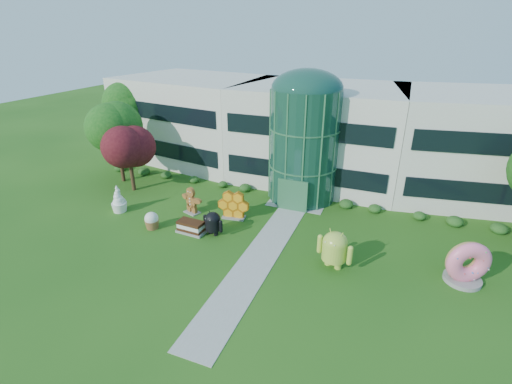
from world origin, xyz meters
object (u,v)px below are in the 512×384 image
at_px(android_black, 213,222).
at_px(donut, 467,262).
at_px(gingerbread, 191,200).
at_px(android_green, 335,247).

xyz_separation_m(android_black, donut, (17.06, 0.67, 0.36)).
distance_m(android_black, donut, 17.08).
xyz_separation_m(android_black, gingerbread, (-3.35, 2.51, 0.10)).
relative_size(android_black, gingerbread, 0.84).
height_order(android_black, donut, donut).
relative_size(android_green, donut, 1.04).
bearing_deg(android_black, donut, 15.73).
bearing_deg(donut, gingerbread, 151.44).
bearing_deg(gingerbread, donut, 13.43).
distance_m(android_green, donut, 7.90).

